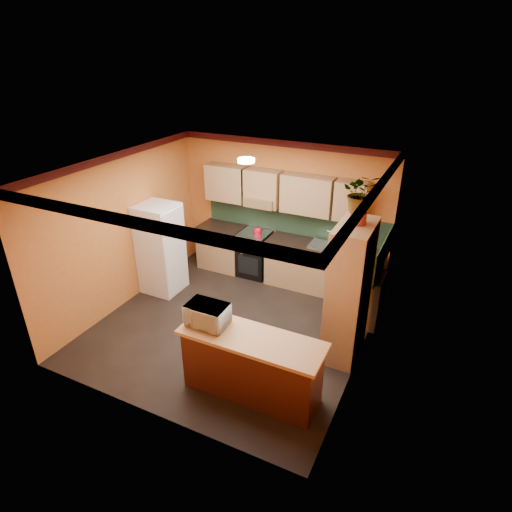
{
  "coord_description": "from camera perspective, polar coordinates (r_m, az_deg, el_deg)",
  "views": [
    {
      "loc": [
        2.94,
        -5.11,
        4.26
      ],
      "look_at": [
        0.24,
        0.45,
        1.16
      ],
      "focal_mm": 30.0,
      "sensor_mm": 36.0,
      "label": 1
    }
  ],
  "objects": [
    {
      "name": "bar_top",
      "position": [
        5.5,
        -0.64,
        -10.97
      ],
      "size": [
        1.9,
        0.65,
        0.05
      ],
      "primitive_type": "cube",
      "color": "tan",
      "rests_on": "breakfast_bar"
    },
    {
      "name": "stove",
      "position": [
        8.59,
        -0.2,
        0.31
      ],
      "size": [
        0.58,
        0.58,
        0.91
      ],
      "primitive_type": "cube",
      "color": "black",
      "rests_on": "ground"
    },
    {
      "name": "base_cabinets_right",
      "position": [
        7.4,
        13.34,
        -5.26
      ],
      "size": [
        0.6,
        0.8,
        0.88
      ],
      "primitive_type": "cube",
      "color": "tan",
      "rests_on": "ground"
    },
    {
      "name": "microwave",
      "position": [
        5.66,
        -6.53,
        -7.77
      ],
      "size": [
        0.54,
        0.37,
        0.3
      ],
      "primitive_type": "imported",
      "rotation": [
        0.0,
        0.0,
        0.01
      ],
      "color": "white",
      "rests_on": "bar_top"
    },
    {
      "name": "breakfast_bar",
      "position": [
        5.79,
        -0.61,
        -14.61
      ],
      "size": [
        1.8,
        0.55,
        0.88
      ],
      "primitive_type": "cube",
      "color": "#512413",
      "rests_on": "ground"
    },
    {
      "name": "countertop_right",
      "position": [
        7.17,
        13.72,
        -2.14
      ],
      "size": [
        0.62,
        0.8,
        0.04
      ],
      "primitive_type": "cube",
      "color": "black",
      "rests_on": "base_cabinets_right"
    },
    {
      "name": "pantry",
      "position": [
        6.28,
        12.27,
        -4.8
      ],
      "size": [
        0.48,
        0.9,
        2.1
      ],
      "primitive_type": "cube",
      "color": "tan",
      "rests_on": "ground"
    },
    {
      "name": "fern",
      "position": [
        5.72,
        13.82,
        8.16
      ],
      "size": [
        0.59,
        0.55,
        0.53
      ],
      "primitive_type": "imported",
      "rotation": [
        0.0,
        0.0,
        0.36
      ],
      "color": "tan",
      "rests_on": "fern_pot"
    },
    {
      "name": "countertop_back",
      "position": [
        8.17,
        3.74,
        2.26
      ],
      "size": [
        3.65,
        0.62,
        0.04
      ],
      "primitive_type": "cube",
      "color": "black",
      "rests_on": "base_cabinets_back"
    },
    {
      "name": "fern_pot",
      "position": [
        5.83,
        13.46,
        4.97
      ],
      "size": [
        0.22,
        0.22,
        0.16
      ],
      "primitive_type": "cylinder",
      "color": "maroon",
      "rests_on": "pantry"
    },
    {
      "name": "kettle",
      "position": [
        8.28,
        0.26,
        3.42
      ],
      "size": [
        0.22,
        0.22,
        0.18
      ],
      "primitive_type": null,
      "rotation": [
        0.0,
        0.0,
        0.32
      ],
      "color": "#B10B22",
      "rests_on": "stove"
    },
    {
      "name": "room_shell",
      "position": [
        6.51,
        -2.38,
        7.1
      ],
      "size": [
        4.24,
        4.24,
        2.72
      ],
      "color": "black",
      "rests_on": "ground"
    },
    {
      "name": "sink",
      "position": [
        7.92,
        8.93,
        1.46
      ],
      "size": [
        0.48,
        0.4,
        0.03
      ],
      "primitive_type": "cube",
      "color": "silver",
      "rests_on": "countertop_back"
    },
    {
      "name": "base_cabinets_back",
      "position": [
        8.37,
        3.65,
        -0.61
      ],
      "size": [
        3.65,
        0.6,
        0.88
      ],
      "primitive_type": "cube",
      "color": "tan",
      "rests_on": "ground"
    },
    {
      "name": "fridge",
      "position": [
        8.08,
        -12.6,
        0.96
      ],
      "size": [
        0.68,
        0.66,
        1.7
      ],
      "primitive_type": "cube",
      "color": "white",
      "rests_on": "ground"
    }
  ]
}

